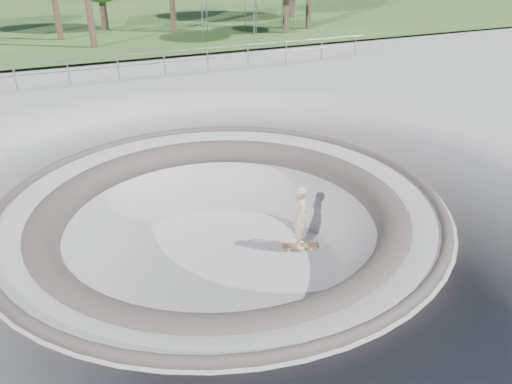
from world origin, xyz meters
TOP-DOWN VIEW (x-y plane):
  - ground at (0.00, 0.00)m, footprint 180.00×180.00m
  - skate_bowl at (0.00, 0.00)m, footprint 14.00×14.00m
  - grass_strip at (0.00, 34.00)m, footprint 180.00×36.00m
  - distant_hills at (3.78, 57.17)m, footprint 103.20×45.00m
  - safety_railing at (0.00, 12.00)m, footprint 25.00×0.06m
  - skateboard at (2.18, 0.01)m, footprint 0.94×0.56m
  - skater at (2.18, 0.01)m, footprint 0.63×0.75m

SIDE VIEW (x-z plane):
  - distant_hills at x=3.78m, z-range -21.32..7.28m
  - skate_bowl at x=0.00m, z-range -3.88..0.22m
  - skateboard at x=2.18m, z-range -1.87..-1.78m
  - skater at x=2.18m, z-range -1.81..-0.07m
  - ground at x=0.00m, z-range 0.00..0.00m
  - grass_strip at x=0.00m, z-range 0.16..0.28m
  - safety_railing at x=0.00m, z-range 0.18..1.20m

